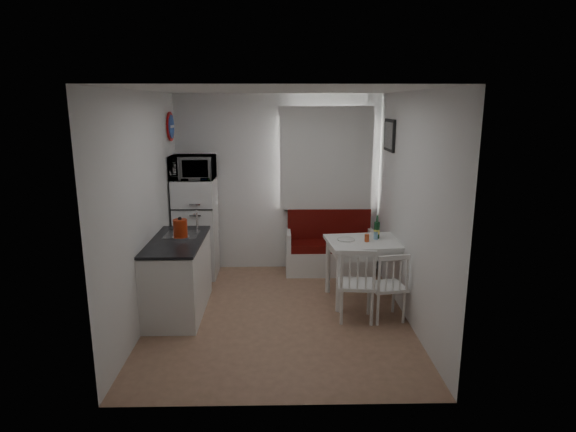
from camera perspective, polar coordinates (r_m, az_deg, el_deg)
name	(u,v)px	position (r m, az deg, el deg)	size (l,w,h in m)	color
floor	(279,315)	(5.85, -1.11, -11.69)	(3.00, 3.50, 0.02)	#90674C
ceiling	(278,90)	(5.31, -1.24, 14.70)	(3.00, 3.50, 0.02)	white
wall_back	(278,184)	(7.15, -1.18, 3.86)	(3.00, 0.02, 2.60)	white
wall_front	(278,257)	(3.74, -1.15, -4.92)	(3.00, 0.02, 2.60)	white
wall_left	(145,209)	(5.63, -16.61, 0.75)	(0.02, 3.50, 2.60)	white
wall_right	(410,208)	(5.63, 14.27, 0.89)	(0.02, 3.50, 2.60)	white
window	(326,162)	(7.11, 4.49, 6.42)	(1.22, 0.06, 1.47)	white
curtain	(326,159)	(7.03, 4.56, 6.75)	(1.35, 0.02, 1.50)	white
kitchen_counter	(178,275)	(5.94, -12.87, -6.88)	(0.62, 1.32, 1.16)	white
wall_sign	(171,127)	(6.92, -13.68, 10.27)	(0.40, 0.40, 0.03)	navy
picture_frame	(389,135)	(6.58, 11.91, 9.35)	(0.04, 0.52, 0.42)	black
bench	(329,252)	(7.19, 4.94, -4.27)	(1.30, 0.50, 0.93)	white
dining_table	(370,247)	(6.14, 9.66, -3.66)	(1.13, 0.85, 0.79)	white
chair_left	(358,277)	(5.52, 8.30, -7.17)	(0.46, 0.44, 0.48)	white
chair_right	(389,280)	(5.61, 11.85, -7.42)	(0.45, 0.43, 0.44)	white
fridge	(196,228)	(7.03, -10.83, -1.42)	(0.57, 0.57, 1.43)	white
microwave	(193,167)	(6.81, -11.21, 5.66)	(0.61, 0.41, 0.34)	white
kettle	(180,228)	(5.78, -12.64, -1.45)	(0.20, 0.20, 0.26)	#A8290D
wine_bottle	(377,227)	(6.19, 10.50, -1.27)	(0.07, 0.07, 0.30)	#133D1F
drinking_glass_orange	(367,238)	(6.04, 9.33, -2.57)	(0.06, 0.06, 0.10)	#C34B20
drinking_glass_blue	(376,236)	(6.16, 10.35, -2.32)	(0.06, 0.06, 0.09)	#75A8C7
plate	(346,239)	(6.08, 6.88, -2.78)	(0.22, 0.22, 0.02)	white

